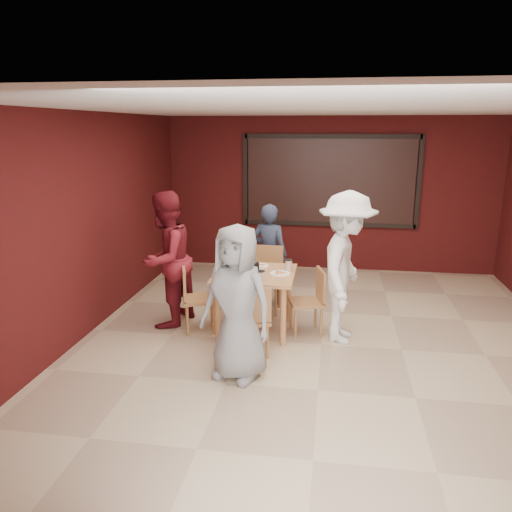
% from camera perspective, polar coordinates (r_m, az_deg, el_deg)
% --- Properties ---
extents(floor, '(7.00, 7.00, 0.00)m').
position_cam_1_polar(floor, '(6.30, 7.47, -10.00)').
color(floor, '#C9B28B').
rests_on(floor, ground).
extents(window_blinds, '(3.00, 0.02, 1.50)m').
position_cam_1_polar(window_blinds, '(9.23, 8.45, 8.46)').
color(window_blinds, black).
extents(dining_table, '(1.02, 1.02, 0.95)m').
position_cam_1_polar(dining_table, '(6.40, -0.11, -2.76)').
color(dining_table, '#DE8A5B').
rests_on(dining_table, floor).
extents(chair_front, '(0.53, 0.53, 0.87)m').
position_cam_1_polar(chair_front, '(5.76, -0.54, -6.95)').
color(chair_front, '#AB7742').
rests_on(chair_front, floor).
extents(chair_back, '(0.47, 0.47, 0.94)m').
position_cam_1_polar(chair_back, '(7.21, 1.18, -2.16)').
color(chair_back, '#AB7742').
rests_on(chair_back, floor).
extents(chair_left, '(0.53, 0.53, 0.86)m').
position_cam_1_polar(chair_left, '(6.53, -7.14, -4.46)').
color(chair_left, '#AB7742').
rests_on(chair_left, floor).
extents(chair_right, '(0.50, 0.50, 0.85)m').
position_cam_1_polar(chair_right, '(6.46, 6.40, -4.74)').
color(chair_right, '#AB7742').
rests_on(chair_right, floor).
extents(diner_front, '(0.94, 0.78, 1.66)m').
position_cam_1_polar(diner_front, '(5.20, -2.18, -5.38)').
color(diner_front, gray).
rests_on(diner_front, floor).
extents(diner_back, '(0.63, 0.50, 1.52)m').
position_cam_1_polar(diner_back, '(7.45, 1.53, 0.22)').
color(diner_back, '#29334A').
rests_on(diner_back, floor).
extents(diner_left, '(0.88, 1.02, 1.81)m').
position_cam_1_polar(diner_left, '(6.70, -10.24, -0.39)').
color(diner_left, maroon).
rests_on(diner_left, floor).
extents(diner_right, '(0.86, 1.29, 1.87)m').
position_cam_1_polar(diner_right, '(6.18, 10.24, -1.33)').
color(diner_right, white).
rests_on(diner_right, floor).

